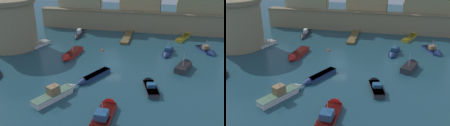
{
  "view_description": "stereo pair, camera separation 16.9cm",
  "coord_description": "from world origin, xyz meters",
  "views": [
    {
      "loc": [
        7.46,
        -36.35,
        16.77
      ],
      "look_at": [
        0.0,
        -1.43,
        0.72
      ],
      "focal_mm": 38.91,
      "sensor_mm": 36.0,
      "label": 1
    },
    {
      "loc": [
        7.62,
        -36.31,
        16.77
      ],
      "look_at": [
        0.0,
        -1.43,
        0.72
      ],
      "focal_mm": 38.91,
      "sensor_mm": 36.0,
      "label": 2
    }
  ],
  "objects": [
    {
      "name": "mooring_buoy_0",
      "position": [
        -3.31,
        5.35,
        0.0
      ],
      "size": [
        0.58,
        0.58,
        0.58
      ],
      "primitive_type": "sphere",
      "color": "#EA4C19",
      "rests_on": "ground"
    },
    {
      "name": "moored_boat_9",
      "position": [
        11.49,
        0.51,
        0.45
      ],
      "size": [
        3.28,
        5.01,
        3.29
      ],
      "rotation": [
        0.0,
        0.0,
        1.19
      ],
      "color": "#333338",
      "rests_on": "ground"
    },
    {
      "name": "moored_boat_10",
      "position": [
        1.96,
        -14.12,
        0.42
      ],
      "size": [
        2.12,
        6.87,
        2.86
      ],
      "rotation": [
        0.0,
        0.0,
        1.52
      ],
      "color": "red",
      "rests_on": "ground"
    },
    {
      "name": "moored_boat_0",
      "position": [
        -10.75,
        13.06,
        0.38
      ],
      "size": [
        1.69,
        6.85,
        1.69
      ],
      "rotation": [
        0.0,
        0.0,
        -1.49
      ],
      "color": "#333338",
      "rests_on": "ground"
    },
    {
      "name": "moored_boat_7",
      "position": [
        -8.16,
        1.25,
        0.38
      ],
      "size": [
        2.3,
        6.72,
        2.72
      ],
      "rotation": [
        0.0,
        0.0,
        -1.67
      ],
      "color": "red",
      "rests_on": "ground"
    },
    {
      "name": "ground_plane",
      "position": [
        0.0,
        0.0,
        0.0
      ],
      "size": [
        110.79,
        110.79,
        0.0
      ],
      "primitive_type": "plane",
      "color": "#1E4756"
    },
    {
      "name": "moored_boat_12",
      "position": [
        16.1,
        8.44,
        0.3
      ],
      "size": [
        3.64,
        5.48,
        2.79
      ],
      "rotation": [
        0.0,
        0.0,
        -1.14
      ],
      "color": "navy",
      "rests_on": "ground"
    },
    {
      "name": "quay_lamp_1",
      "position": [
        6.69,
        19.61,
        6.7
      ],
      "size": [
        0.32,
        0.32,
        3.02
      ],
      "color": "black",
      "rests_on": "quay_wall"
    },
    {
      "name": "fortress_tower",
      "position": [
        -20.79,
        3.76,
        4.78
      ],
      "size": [
        9.91,
        9.91,
        9.44
      ],
      "color": "#9E8966",
      "rests_on": "ground"
    },
    {
      "name": "moored_boat_8",
      "position": [
        -4.91,
        -11.64,
        0.55
      ],
      "size": [
        4.49,
        6.71,
        3.0
      ],
      "rotation": [
        0.0,
        0.0,
        1.08
      ],
      "color": "white",
      "rests_on": "ground"
    },
    {
      "name": "moored_boat_11",
      "position": [
        12.47,
        16.7,
        0.31
      ],
      "size": [
        4.06,
        7.0,
        2.37
      ],
      "rotation": [
        0.0,
        0.0,
        1.15
      ],
      "color": "gold",
      "rests_on": "ground"
    },
    {
      "name": "moored_boat_5",
      "position": [
        6.44,
        -6.94,
        0.38
      ],
      "size": [
        2.77,
        5.36,
        1.52
      ],
      "rotation": [
        0.0,
        0.0,
        1.84
      ],
      "color": "#333338",
      "rests_on": "ground"
    },
    {
      "name": "moored_boat_1",
      "position": [
        -16.66,
        4.6,
        0.35
      ],
      "size": [
        3.46,
        5.49,
        1.71
      ],
      "rotation": [
        0.0,
        0.0,
        -1.92
      ],
      "color": "white",
      "rests_on": "ground"
    },
    {
      "name": "pier_dock",
      "position": [
        0.15,
        13.97,
        0.23
      ],
      "size": [
        1.68,
        8.99,
        0.7
      ],
      "color": "brown",
      "rests_on": "ground"
    },
    {
      "name": "moored_boat_3",
      "position": [
        8.74,
        6.0,
        0.37
      ],
      "size": [
        2.28,
        5.28,
        2.62
      ],
      "rotation": [
        0.0,
        0.0,
        -1.76
      ],
      "color": "navy",
      "rests_on": "ground"
    },
    {
      "name": "quay_lamp_0",
      "position": [
        -7.3,
        19.61,
        6.89
      ],
      "size": [
        0.32,
        0.32,
        3.35
      ],
      "color": "black",
      "rests_on": "quay_wall"
    },
    {
      "name": "quay_wall",
      "position": [
        0.0,
        19.61,
        2.34
      ],
      "size": [
        43.87,
        2.58,
        4.66
      ],
      "color": "#9E8966",
      "rests_on": "ground"
    },
    {
      "name": "moored_boat_2",
      "position": [
        -2.06,
        -6.13,
        0.32
      ],
      "size": [
        4.09,
        6.42,
        1.08
      ],
      "rotation": [
        0.0,
        0.0,
        -2.05
      ],
      "color": "navy",
      "rests_on": "ground"
    }
  ]
}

